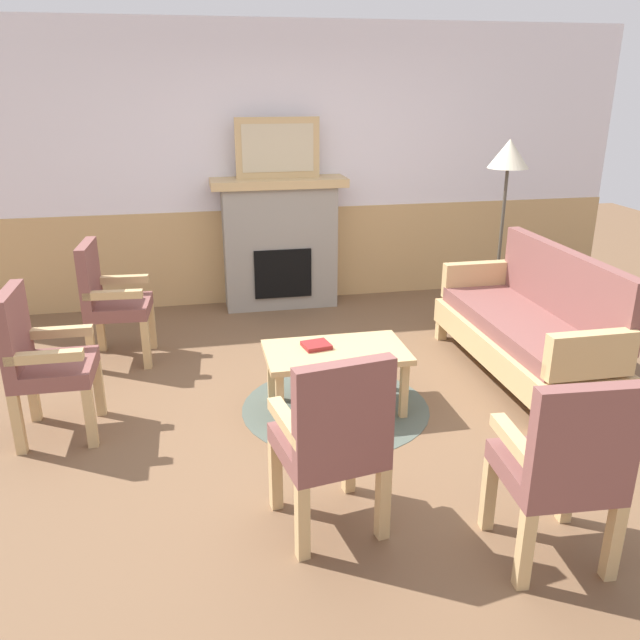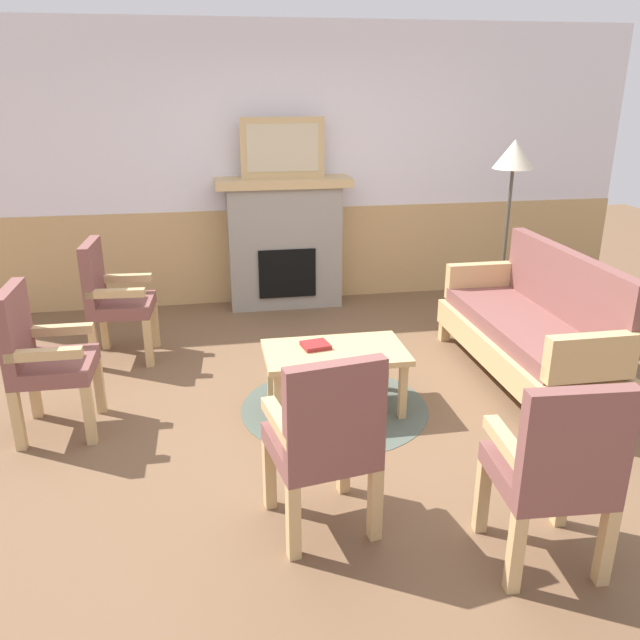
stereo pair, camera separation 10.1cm
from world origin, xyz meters
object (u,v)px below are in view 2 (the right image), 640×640
Objects in this scene: armchair_front_left at (557,466)px; floor_lamp_by_couch at (513,166)px; armchair_front_center at (325,437)px; couch at (531,329)px; framed_picture at (283,148)px; coffee_table at (335,357)px; armchair_near_fireplace at (41,354)px; book_on_table at (315,345)px; armchair_by_window_left at (112,295)px; fireplace at (284,242)px.

floor_lamp_by_couch is at bearing 68.84° from armchair_front_left.
armchair_front_center is 0.58× the size of floor_lamp_by_couch.
couch and armchair_front_left have the same top height.
framed_picture is 4.19m from armchair_front_left.
armchair_near_fireplace reaches higher than coffee_table.
armchair_near_fireplace is at bearing 179.32° from coffee_table.
book_on_table is 0.18× the size of armchair_front_left.
armchair_front_center is (-0.96, 0.43, 0.00)m from armchair_front_left.
book_on_table is (-1.68, -0.17, 0.06)m from couch.
floor_lamp_by_couch reaches higher than book_on_table.
couch is at bearing 8.70° from coffee_table.
coffee_table is at bearing -0.68° from armchair_near_fireplace.
couch and armchair_near_fireplace have the same top height.
book_on_table is 0.18× the size of armchair_near_fireplace.
armchair_front_left is at bearing -114.75° from couch.
floor_lamp_by_couch is at bearing 51.19° from armchair_front_center.
armchair_near_fireplace is 1.00× the size of armchair_front_left.
armchair_near_fireplace and armchair_by_window_left have the same top height.
armchair_near_fireplace is (-1.88, 0.02, 0.15)m from coffee_table.
framed_picture is at bearing 51.22° from armchair_near_fireplace.
armchair_near_fireplace is at bearing -128.79° from fireplace.
armchair_front_left is (0.78, -1.78, 0.08)m from book_on_table.
armchair_near_fireplace is at bearing -178.61° from book_on_table.
book_on_table is at bearing -145.61° from floor_lamp_by_couch.
book_on_table is at bearing -91.88° from framed_picture.
armchair_front_center is at bearing -103.48° from coffee_table.
floor_lamp_by_couch reaches higher than armchair_front_left.
armchair_front_left is at bearing -111.16° from floor_lamp_by_couch.
coffee_table is at bearing 76.52° from armchair_front_center.
book_on_table reaches higher than coffee_table.
armchair_front_left and armchair_front_center have the same top height.
coffee_table is 2.59m from floor_lamp_by_couch.
couch is at bearing -52.05° from fireplace.
floor_lamp_by_couch reaches higher than couch.
framed_picture is at bearing 36.00° from armchair_by_window_left.
book_on_table is (-0.07, -2.23, -0.20)m from fireplace.
couch is 1.69m from book_on_table.
armchair_by_window_left is at bearing -175.87° from floor_lamp_by_couch.
floor_lamp_by_couch is (3.46, 0.25, 0.91)m from armchair_by_window_left.
framed_picture is 2.58m from coffee_table.
armchair_by_window_left is (-1.46, 1.12, 0.08)m from book_on_table.
fireplace is at bearing 155.80° from floor_lamp_by_couch.
armchair_front_left is at bearing -24.15° from armchair_front_center.
framed_picture is 0.82× the size of armchair_front_center.
coffee_table is 0.98× the size of armchair_front_left.
couch is 1.84× the size of armchair_near_fireplace.
framed_picture is 4.52× the size of book_on_table.
armchair_by_window_left is at bearing -144.00° from framed_picture.
armchair_front_center is (1.28, -2.46, 0.00)m from armchair_by_window_left.
fireplace is at bearing 85.89° from armchair_front_center.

